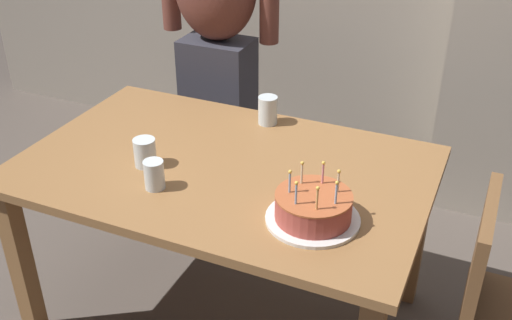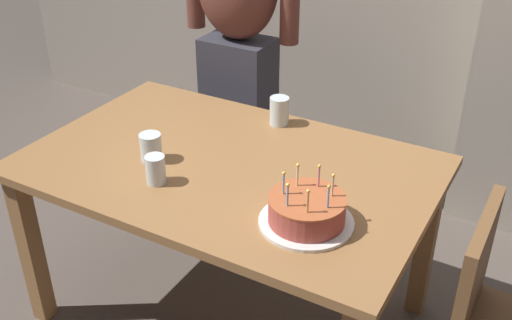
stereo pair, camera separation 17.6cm
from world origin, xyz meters
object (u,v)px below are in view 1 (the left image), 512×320
water_glass_near (268,110)px  water_glass_far (154,175)px  water_glass_side (145,152)px  dining_chair (503,306)px  birthday_cake (313,208)px  person_man_bearded (217,49)px

water_glass_near → water_glass_far: size_ratio=1.13×
water_glass_side → dining_chair: size_ratio=0.12×
water_glass_far → birthday_cake: bearing=3.6°
water_glass_far → person_man_bearded: bearing=105.1°
water_glass_far → person_man_bearded: person_man_bearded is taller
water_glass_near → water_glass_far: bearing=-104.5°
person_man_bearded → dining_chair: size_ratio=1.90×
birthday_cake → person_man_bearded: 1.29m
birthday_cake → water_glass_near: bearing=124.5°
birthday_cake → person_man_bearded: person_man_bearded is taller
water_glass_near → dining_chair: size_ratio=0.14×
water_glass_near → person_man_bearded: bearing=137.7°
water_glass_far → dining_chair: size_ratio=0.12×
water_glass_near → dining_chair: (1.01, -0.48, -0.28)m
water_glass_side → dining_chair: 1.31m
birthday_cake → water_glass_far: birthday_cake is taller
person_man_bearded → dining_chair: person_man_bearded is taller
water_glass_near → person_man_bearded: 0.59m
person_man_bearded → water_glass_far: bearing=105.1°
birthday_cake → dining_chair: bearing=10.0°
water_glass_near → water_glass_far: water_glass_near is taller
person_man_bearded → dining_chair: bearing=148.9°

